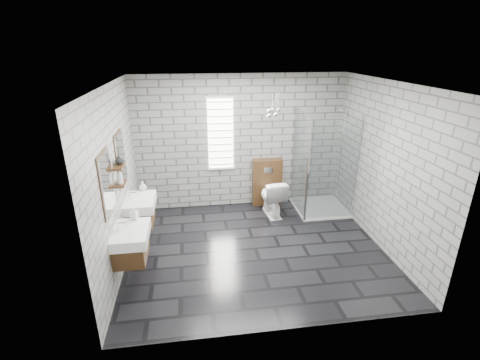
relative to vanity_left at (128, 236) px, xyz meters
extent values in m
cube|color=black|center=(1.91, 0.60, -0.77)|extent=(4.20, 3.60, 0.02)
cube|color=white|center=(1.91, 0.60, 1.95)|extent=(4.20, 3.60, 0.02)
cube|color=gray|center=(1.91, 2.41, 0.59)|extent=(4.20, 0.02, 2.70)
cube|color=gray|center=(1.91, -1.21, 0.59)|extent=(4.20, 0.02, 2.70)
cube|color=gray|center=(-0.20, 0.60, 0.59)|extent=(0.02, 3.60, 2.70)
cube|color=gray|center=(4.02, 0.60, 0.59)|extent=(0.02, 3.60, 2.70)
cube|color=#4A2F16|center=(0.02, 0.00, -0.21)|extent=(0.42, 0.62, 0.30)
cube|color=silver|center=(0.22, 0.00, -0.18)|extent=(0.02, 0.35, 0.01)
cube|color=white|center=(0.04, 0.00, 0.02)|extent=(0.47, 0.70, 0.15)
cylinder|color=silver|center=(-0.11, 0.00, 0.15)|extent=(0.04, 0.04, 0.12)
cylinder|color=silver|center=(-0.06, 0.00, 0.20)|extent=(0.10, 0.02, 0.02)
cube|color=white|center=(-0.17, 0.00, 0.79)|extent=(0.03, 0.55, 0.80)
cube|color=#4A2F16|center=(-0.19, 0.00, 0.79)|extent=(0.01, 0.59, 0.84)
cube|color=#4A2F16|center=(0.02, 1.03, -0.21)|extent=(0.42, 0.62, 0.30)
cube|color=silver|center=(0.22, 1.03, -0.18)|extent=(0.02, 0.35, 0.01)
cube|color=white|center=(0.04, 1.03, 0.02)|extent=(0.47, 0.70, 0.15)
cylinder|color=silver|center=(-0.11, 1.03, 0.15)|extent=(0.04, 0.04, 0.12)
cylinder|color=silver|center=(-0.06, 1.03, 0.20)|extent=(0.10, 0.02, 0.02)
cube|color=white|center=(-0.17, 1.03, 0.79)|extent=(0.03, 0.55, 0.80)
cube|color=#4A2F16|center=(-0.19, 1.03, 0.79)|extent=(0.01, 0.59, 0.84)
cube|color=#4A2F16|center=(-0.12, 0.55, 0.56)|extent=(0.14, 0.30, 0.03)
cube|color=#4A2F16|center=(-0.12, 0.55, 0.82)|extent=(0.14, 0.30, 0.03)
cube|color=white|center=(1.51, 2.38, 0.79)|extent=(0.50, 0.02, 1.40)
cube|color=silver|center=(1.51, 2.37, 1.51)|extent=(0.56, 0.04, 0.04)
cube|color=silver|center=(1.51, 2.37, 0.07)|extent=(0.56, 0.04, 0.04)
cube|color=silver|center=(1.51, 2.36, 0.16)|extent=(0.48, 0.01, 0.02)
cube|color=silver|center=(1.51, 2.36, 0.30)|extent=(0.48, 0.01, 0.02)
cube|color=silver|center=(1.51, 2.36, 0.44)|extent=(0.48, 0.01, 0.02)
cube|color=silver|center=(1.51, 2.36, 0.58)|extent=(0.48, 0.01, 0.02)
cube|color=silver|center=(1.51, 2.36, 0.72)|extent=(0.48, 0.01, 0.02)
cube|color=silver|center=(1.51, 2.36, 0.86)|extent=(0.48, 0.01, 0.02)
cube|color=silver|center=(1.51, 2.36, 1.00)|extent=(0.48, 0.01, 0.02)
cube|color=silver|center=(1.51, 2.36, 1.14)|extent=(0.48, 0.01, 0.02)
cube|color=silver|center=(1.51, 2.36, 1.28)|extent=(0.48, 0.01, 0.03)
cube|color=silver|center=(1.51, 2.36, 1.42)|extent=(0.48, 0.01, 0.03)
cube|color=#4A2F16|center=(2.46, 2.30, -0.26)|extent=(0.60, 0.20, 1.00)
cube|color=silver|center=(2.46, 2.19, 0.04)|extent=(0.18, 0.01, 0.12)
cube|color=white|center=(3.51, 1.90, -0.73)|extent=(1.00, 1.00, 0.06)
cube|color=silver|center=(3.51, 1.41, 0.27)|extent=(1.00, 0.01, 2.00)
cube|color=silver|center=(3.02, 1.90, 0.27)|extent=(0.01, 1.00, 2.00)
cube|color=silver|center=(3.02, 1.41, 0.27)|extent=(0.03, 0.03, 2.00)
cube|color=silver|center=(3.99, 1.41, 0.27)|extent=(0.03, 0.03, 2.00)
cylinder|color=silver|center=(3.95, 2.10, 0.34)|extent=(0.02, 0.02, 1.80)
cylinder|color=silver|center=(3.87, 2.10, 1.26)|extent=(0.14, 0.14, 0.02)
sphere|color=silver|center=(2.36, 1.88, 1.23)|extent=(0.09, 0.09, 0.09)
cylinder|color=silver|center=(2.36, 1.88, 1.61)|extent=(0.01, 0.01, 0.67)
sphere|color=silver|center=(2.51, 1.95, 1.24)|extent=(0.09, 0.09, 0.09)
cylinder|color=silver|center=(2.51, 1.95, 1.62)|extent=(0.01, 0.01, 0.66)
sphere|color=silver|center=(2.46, 2.05, 1.31)|extent=(0.09, 0.09, 0.09)
cylinder|color=silver|center=(2.46, 2.05, 1.65)|extent=(0.01, 0.01, 0.59)
sphere|color=silver|center=(2.39, 1.98, 1.31)|extent=(0.09, 0.09, 0.09)
cylinder|color=silver|center=(2.39, 1.98, 1.65)|extent=(0.01, 0.01, 0.59)
sphere|color=silver|center=(2.57, 2.02, 1.31)|extent=(0.09, 0.09, 0.09)
cylinder|color=silver|center=(2.57, 2.02, 1.65)|extent=(0.01, 0.01, 0.58)
imported|color=white|center=(2.46, 1.81, -0.38)|extent=(0.49, 0.78, 0.75)
imported|color=#B2B2B2|center=(0.06, 0.29, 0.19)|extent=(0.12, 0.12, 0.20)
imported|color=#B2B2B2|center=(0.05, 1.39, 0.17)|extent=(0.15, 0.15, 0.16)
imported|color=#B2B2B2|center=(-0.11, 0.49, 0.69)|extent=(0.10, 0.10, 0.23)
imported|color=#B2B2B2|center=(-0.11, 0.61, 0.90)|extent=(0.14, 0.14, 0.13)
camera|label=1|loc=(0.93, -4.33, 2.46)|focal=26.00mm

